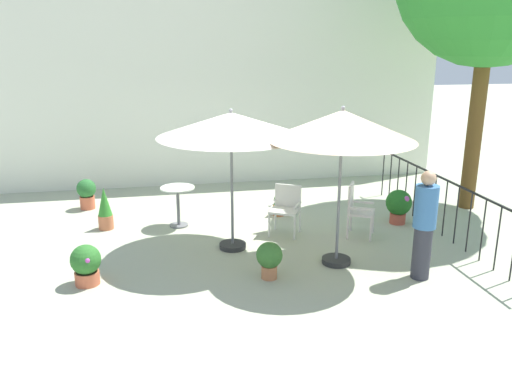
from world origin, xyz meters
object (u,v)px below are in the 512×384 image
object	(u,v)px
potted_plant_4	(269,258)
potted_plant_1	(87,192)
potted_plant_3	(279,200)
potted_plant_5	(105,209)
standing_person	(424,224)
cafe_table_0	(178,199)
patio_chair_0	(357,207)
patio_umbrella_0	(231,126)
patio_umbrella_1	(342,127)
patio_chair_1	(286,206)
potted_plant_2	(86,264)
potted_plant_0	(399,205)

from	to	relation	value
potted_plant_4	potted_plant_1	bearing A→B (deg)	127.25
potted_plant_3	potted_plant_5	world-z (taller)	potted_plant_5
standing_person	cafe_table_0	bearing A→B (deg)	139.09
potted_plant_3	potted_plant_5	size ratio (longest dim) A/B	0.79
cafe_table_0	patio_chair_0	world-z (taller)	patio_chair_0
patio_umbrella_0	patio_umbrella_1	world-z (taller)	patio_umbrella_1
patio_chair_0	potted_plant_5	xyz separation A→B (m)	(-4.32, 1.18, -0.15)
potted_plant_1	cafe_table_0	bearing A→B (deg)	-38.24
patio_chair_0	patio_chair_1	world-z (taller)	patio_chair_0
patio_chair_0	potted_plant_2	distance (m)	4.53
patio_umbrella_0	cafe_table_0	distance (m)	2.13
patio_chair_1	potted_plant_2	bearing A→B (deg)	-155.69
potted_plant_2	patio_umbrella_0	bearing A→B (deg)	23.16
patio_umbrella_0	potted_plant_2	size ratio (longest dim) A/B	4.00
potted_plant_0	potted_plant_1	xyz separation A→B (m)	(-5.80, 2.02, -0.02)
patio_chair_1	potted_plant_3	bearing A→B (deg)	83.95
patio_umbrella_0	patio_chair_1	distance (m)	1.91
cafe_table_0	potted_plant_4	size ratio (longest dim) A/B	1.36
cafe_table_0	patio_umbrella_0	bearing A→B (deg)	-56.63
patio_chair_1	potted_plant_1	size ratio (longest dim) A/B	1.40
potted_plant_0	potted_plant_1	bearing A→B (deg)	160.85
potted_plant_1	potted_plant_5	world-z (taller)	potted_plant_5
potted_plant_1	potted_plant_2	distance (m)	3.60
patio_umbrella_0	potted_plant_3	bearing A→B (deg)	52.96
patio_umbrella_0	potted_plant_5	bearing A→B (deg)	147.76
patio_umbrella_0	potted_plant_1	xyz separation A→B (m)	(-2.59, 2.64, -1.68)
potted_plant_5	patio_umbrella_0	bearing A→B (deg)	-32.24
patio_chair_0	patio_umbrella_0	bearing A→B (deg)	-175.80
patio_umbrella_1	potted_plant_0	distance (m)	2.90
standing_person	potted_plant_4	bearing A→B (deg)	169.63
patio_umbrella_1	potted_plant_2	world-z (taller)	patio_umbrella_1
potted_plant_2	standing_person	xyz separation A→B (m)	(4.68, -0.68, 0.51)
potted_plant_3	patio_umbrella_1	bearing A→B (deg)	-81.95
patio_chair_0	potted_plant_1	world-z (taller)	patio_chair_0
potted_plant_2	standing_person	distance (m)	4.75
patio_umbrella_0	standing_person	xyz separation A→B (m)	(2.48, -1.62, -1.21)
patio_chair_0	potted_plant_3	world-z (taller)	patio_chair_0
patio_chair_0	potted_plant_0	distance (m)	1.13
patio_umbrella_1	patio_chair_1	world-z (taller)	patio_umbrella_1
patio_umbrella_0	patio_chair_1	xyz separation A→B (m)	(1.03, 0.52, -1.52)
patio_umbrella_0	potted_plant_2	bearing A→B (deg)	-156.84
patio_umbrella_0	patio_umbrella_1	bearing A→B (deg)	-31.54
patio_chair_0	standing_person	bearing A→B (deg)	-80.85
patio_chair_1	potted_plant_4	bearing A→B (deg)	-111.25
patio_umbrella_1	standing_person	size ratio (longest dim) A/B	1.52
patio_chair_1	standing_person	xyz separation A→B (m)	(1.46, -2.14, 0.31)
potted_plant_0	potted_plant_4	distance (m)	3.41
patio_chair_0	potted_plant_4	world-z (taller)	patio_chair_0
potted_plant_1	potted_plant_5	xyz separation A→B (m)	(0.47, -1.30, 0.03)
patio_umbrella_1	patio_chair_0	bearing A→B (deg)	55.78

